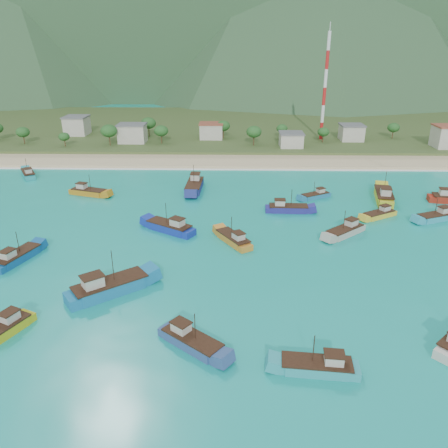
{
  "coord_description": "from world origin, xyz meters",
  "views": [
    {
      "loc": [
        3.38,
        -63.0,
        37.02
      ],
      "look_at": [
        1.76,
        18.0,
        3.0
      ],
      "focal_mm": 35.0,
      "sensor_mm": 36.0,
      "label": 1
    }
  ],
  "objects_px": {
    "boat_6": "(318,367)",
    "boat_28": "(1,332)",
    "radio_tower": "(325,87)",
    "boat_14": "(316,196)",
    "boat_5": "(109,288)",
    "boat_24": "(287,209)",
    "boat_19": "(191,342)",
    "boat_21": "(170,228)",
    "boat_22": "(17,258)",
    "boat_13": "(234,240)",
    "boat_17": "(384,196)",
    "boat_31": "(437,217)",
    "boat_15": "(89,192)",
    "boat_30": "(379,215)",
    "boat_8": "(194,186)",
    "boat_2": "(28,174)",
    "boat_25": "(345,232)"
  },
  "relations": [
    {
      "from": "boat_6",
      "to": "boat_28",
      "type": "bearing_deg",
      "value": 87.41
    },
    {
      "from": "radio_tower",
      "to": "boat_14",
      "type": "bearing_deg",
      "value": -101.39
    },
    {
      "from": "boat_5",
      "to": "boat_24",
      "type": "height_order",
      "value": "boat_5"
    },
    {
      "from": "boat_19",
      "to": "boat_5",
      "type": "bearing_deg",
      "value": -93.28
    },
    {
      "from": "boat_21",
      "to": "boat_22",
      "type": "height_order",
      "value": "boat_21"
    },
    {
      "from": "boat_13",
      "to": "boat_19",
      "type": "xyz_separation_m",
      "value": [
        -5.55,
        -31.94,
        0.0
      ]
    },
    {
      "from": "boat_5",
      "to": "boat_17",
      "type": "relative_size",
      "value": 0.96
    },
    {
      "from": "radio_tower",
      "to": "boat_31",
      "type": "bearing_deg",
      "value": -81.85
    },
    {
      "from": "boat_15",
      "to": "boat_14",
      "type": "bearing_deg",
      "value": 106.75
    },
    {
      "from": "boat_19",
      "to": "boat_24",
      "type": "bearing_deg",
      "value": -161.81
    },
    {
      "from": "boat_5",
      "to": "boat_22",
      "type": "xyz_separation_m",
      "value": [
        -19.65,
        10.75,
        -0.33
      ]
    },
    {
      "from": "boat_19",
      "to": "boat_21",
      "type": "xyz_separation_m",
      "value": [
        -7.81,
        37.36,
        0.16
      ]
    },
    {
      "from": "boat_15",
      "to": "boat_19",
      "type": "bearing_deg",
      "value": 45.99
    },
    {
      "from": "boat_5",
      "to": "boat_31",
      "type": "distance_m",
      "value": 72.71
    },
    {
      "from": "radio_tower",
      "to": "boat_30",
      "type": "relative_size",
      "value": 4.43
    },
    {
      "from": "boat_19",
      "to": "boat_22",
      "type": "relative_size",
      "value": 0.91
    },
    {
      "from": "boat_6",
      "to": "boat_31",
      "type": "xyz_separation_m",
      "value": [
        35.25,
        49.35,
        0.02
      ]
    },
    {
      "from": "boat_8",
      "to": "boat_28",
      "type": "distance_m",
      "value": 67.17
    },
    {
      "from": "boat_8",
      "to": "boat_22",
      "type": "height_order",
      "value": "boat_8"
    },
    {
      "from": "boat_14",
      "to": "boat_24",
      "type": "height_order",
      "value": "boat_24"
    },
    {
      "from": "boat_6",
      "to": "boat_17",
      "type": "xyz_separation_m",
      "value": [
        27.65,
        62.71,
        0.35
      ]
    },
    {
      "from": "boat_24",
      "to": "boat_31",
      "type": "xyz_separation_m",
      "value": [
        32.81,
        -4.45,
        -0.03
      ]
    },
    {
      "from": "boat_8",
      "to": "boat_14",
      "type": "distance_m",
      "value": 32.06
    },
    {
      "from": "radio_tower",
      "to": "boat_6",
      "type": "relative_size",
      "value": 3.97
    },
    {
      "from": "boat_21",
      "to": "boat_30",
      "type": "relative_size",
      "value": 1.28
    },
    {
      "from": "boat_6",
      "to": "boat_28",
      "type": "relative_size",
      "value": 0.99
    },
    {
      "from": "boat_21",
      "to": "boat_24",
      "type": "relative_size",
      "value": 1.11
    },
    {
      "from": "boat_15",
      "to": "boat_30",
      "type": "distance_m",
      "value": 72.39
    },
    {
      "from": "boat_5",
      "to": "boat_2",
      "type": "bearing_deg",
      "value": 175.34
    },
    {
      "from": "boat_14",
      "to": "boat_31",
      "type": "distance_m",
      "value": 28.45
    },
    {
      "from": "boat_25",
      "to": "boat_28",
      "type": "bearing_deg",
      "value": 81.89
    },
    {
      "from": "boat_2",
      "to": "boat_28",
      "type": "relative_size",
      "value": 0.99
    },
    {
      "from": "boat_8",
      "to": "boat_13",
      "type": "relative_size",
      "value": 1.32
    },
    {
      "from": "boat_17",
      "to": "boat_25",
      "type": "height_order",
      "value": "boat_17"
    },
    {
      "from": "boat_6",
      "to": "boat_19",
      "type": "xyz_separation_m",
      "value": [
        -15.77,
        4.51,
        0.02
      ]
    },
    {
      "from": "boat_14",
      "to": "boat_28",
      "type": "height_order",
      "value": "boat_28"
    },
    {
      "from": "boat_24",
      "to": "boat_30",
      "type": "distance_m",
      "value": 20.75
    },
    {
      "from": "boat_19",
      "to": "boat_21",
      "type": "distance_m",
      "value": 38.16
    },
    {
      "from": "boat_5",
      "to": "boat_19",
      "type": "relative_size",
      "value": 1.35
    },
    {
      "from": "radio_tower",
      "to": "boat_28",
      "type": "bearing_deg",
      "value": -118.11
    },
    {
      "from": "boat_24",
      "to": "boat_15",
      "type": "bearing_deg",
      "value": -100.69
    },
    {
      "from": "boat_21",
      "to": "boat_22",
      "type": "distance_m",
      "value": 29.52
    },
    {
      "from": "boat_15",
      "to": "boat_8",
      "type": "bearing_deg",
      "value": 117.9
    },
    {
      "from": "boat_5",
      "to": "boat_24",
      "type": "distance_m",
      "value": 48.9
    },
    {
      "from": "boat_14",
      "to": "boat_30",
      "type": "height_order",
      "value": "boat_30"
    },
    {
      "from": "boat_19",
      "to": "boat_30",
      "type": "distance_m",
      "value": 60.38
    },
    {
      "from": "boat_5",
      "to": "boat_17",
      "type": "distance_m",
      "value": 73.43
    },
    {
      "from": "boat_6",
      "to": "boat_13",
      "type": "height_order",
      "value": "boat_13"
    },
    {
      "from": "boat_28",
      "to": "boat_8",
      "type": "bearing_deg",
      "value": -83.36
    },
    {
      "from": "boat_14",
      "to": "boat_17",
      "type": "xyz_separation_m",
      "value": [
        16.9,
        -1.1,
        0.49
      ]
    }
  ]
}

